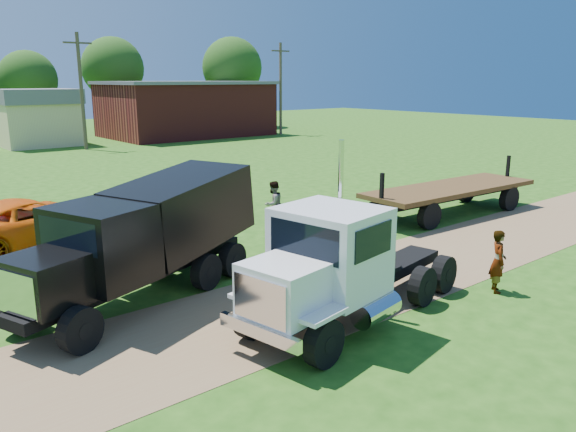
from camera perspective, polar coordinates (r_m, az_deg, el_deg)
ground at (r=15.23m, az=5.35°, el=-7.41°), size 140.00×140.00×0.00m
dirt_track at (r=15.23m, az=5.35°, el=-7.38°), size 120.00×4.20×0.01m
white_semi_tractor at (r=12.51m, az=4.59°, el=-5.28°), size 6.99×3.32×4.13m
black_dump_truck at (r=14.60m, az=-14.08°, el=-1.63°), size 7.26×4.42×3.11m
orange_pickup at (r=20.97m, az=-25.17°, el=-0.50°), size 6.29×4.63×1.59m
flatbed_trailer at (r=24.18m, az=16.15°, el=2.30°), size 8.43×2.90×2.13m
spectator_a at (r=15.72m, az=20.56°, el=-4.33°), size 0.72×0.72×1.68m
spectator_b at (r=21.18m, az=-1.50°, el=1.20°), size 0.98×0.84×1.77m
brick_building at (r=57.43m, az=-10.31°, el=10.69°), size 15.40×10.40×5.30m
tan_shed at (r=52.06m, az=-24.01°, el=9.20°), size 6.20×5.40×4.70m
utility_poles at (r=47.82m, az=-20.25°, el=11.99°), size 42.20×0.28×9.00m
tree_row at (r=62.03m, az=-24.52°, el=13.23°), size 57.64×12.49×10.28m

